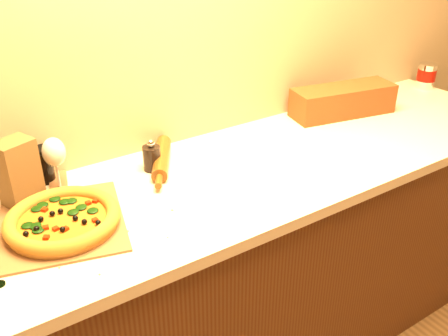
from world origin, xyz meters
TOP-DOWN VIEW (x-y plane):
  - cabinet at (0.00, 1.43)m, footprint 2.80×0.65m
  - countertop at (0.00, 1.43)m, footprint 2.84×0.68m
  - pizza_peel at (-0.51, 1.45)m, footprint 0.43×0.55m
  - pizza at (-0.51, 1.42)m, footprint 0.32×0.32m
  - bottle_cap at (-0.72, 1.27)m, footprint 0.03×0.03m
  - pepper_grinder at (-0.14, 1.60)m, footprint 0.06×0.06m
  - rolling_pin at (-0.10, 1.61)m, footprint 0.22×0.35m
  - coffee_canister at (1.37, 1.62)m, footprint 0.09×0.09m
  - bread_bag at (0.77, 1.60)m, footprint 0.48×0.23m
  - wine_glass at (-0.45, 1.64)m, footprint 0.07×0.07m
  - paper_bag at (-0.57, 1.61)m, footprint 0.13×0.12m
  - dark_jar at (-0.48, 1.73)m, footprint 0.08×0.08m

SIDE VIEW (x-z plane):
  - cabinet at x=0.00m, z-range 0.00..0.86m
  - countertop at x=0.00m, z-range 0.86..0.90m
  - bottle_cap at x=-0.72m, z-range 0.90..0.91m
  - pizza_peel at x=-0.51m, z-range 0.90..0.91m
  - rolling_pin at x=-0.10m, z-range 0.90..0.95m
  - pizza at x=-0.51m, z-range 0.91..0.95m
  - pepper_grinder at x=-0.14m, z-range 0.89..1.01m
  - dark_jar at x=-0.48m, z-range 0.90..1.02m
  - bread_bag at x=0.77m, z-range 0.90..1.03m
  - coffee_canister at x=1.37m, z-range 0.90..1.02m
  - paper_bag at x=-0.57m, z-range 0.90..1.11m
  - wine_glass at x=-0.45m, z-range 0.94..1.12m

